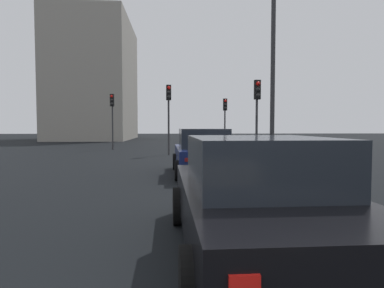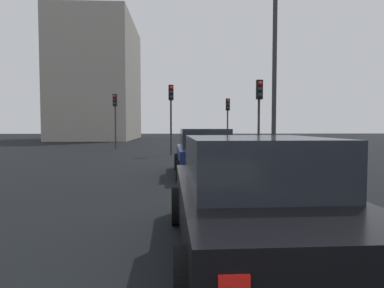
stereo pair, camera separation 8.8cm
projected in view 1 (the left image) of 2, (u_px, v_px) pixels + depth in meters
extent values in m
cube|color=#141E4C|center=(203.00, 157.00, 11.72)|extent=(4.32, 1.94, 0.70)
cube|color=#1E232B|center=(203.00, 138.00, 11.48)|extent=(1.97, 1.66, 0.66)
cylinder|color=black|center=(222.00, 161.00, 13.13)|extent=(0.65, 0.24, 0.64)
cylinder|color=black|center=(176.00, 162.00, 12.99)|extent=(0.65, 0.24, 0.64)
cylinder|color=black|center=(236.00, 170.00, 10.49)|extent=(0.65, 0.24, 0.64)
cylinder|color=black|center=(178.00, 170.00, 10.35)|extent=(0.65, 0.24, 0.64)
cube|color=maroon|center=(233.00, 159.00, 9.63)|extent=(0.03, 0.20, 0.11)
cube|color=maroon|center=(188.00, 160.00, 9.52)|extent=(0.03, 0.20, 0.11)
cube|color=black|center=(253.00, 209.00, 4.38)|extent=(4.57, 1.95, 0.67)
cube|color=#1E232B|center=(259.00, 162.00, 4.12)|extent=(2.08, 1.68, 0.63)
cylinder|color=black|center=(284.00, 204.00, 5.86)|extent=(0.64, 0.23, 0.64)
cylinder|color=black|center=(179.00, 206.00, 5.72)|extent=(0.64, 0.23, 0.64)
cylinder|color=black|center=(192.00, 282.00, 2.92)|extent=(0.64, 0.23, 0.64)
cube|color=red|center=(245.00, 284.00, 2.05)|extent=(0.03, 0.20, 0.11)
cylinder|color=#2D2D30|center=(225.00, 130.00, 25.25)|extent=(0.11, 0.11, 2.92)
cube|color=black|center=(225.00, 105.00, 25.09)|extent=(0.22, 0.30, 0.90)
sphere|color=red|center=(225.00, 101.00, 24.97)|extent=(0.20, 0.20, 0.20)
sphere|color=black|center=(225.00, 104.00, 24.98)|extent=(0.20, 0.20, 0.20)
sphere|color=black|center=(225.00, 108.00, 25.00)|extent=(0.20, 0.20, 0.20)
cylinder|color=#2D2D30|center=(169.00, 128.00, 19.73)|extent=(0.11, 0.11, 3.26)
cube|color=black|center=(169.00, 93.00, 19.56)|extent=(0.23, 0.30, 0.90)
sphere|color=red|center=(169.00, 88.00, 19.44)|extent=(0.20, 0.20, 0.20)
sphere|color=black|center=(169.00, 92.00, 19.45)|extent=(0.20, 0.20, 0.20)
sphere|color=black|center=(169.00, 97.00, 19.47)|extent=(0.20, 0.20, 0.20)
cylinder|color=#2D2D30|center=(257.00, 131.00, 15.61)|extent=(0.11, 0.11, 2.97)
cube|color=black|center=(257.00, 90.00, 15.45)|extent=(0.21, 0.29, 0.90)
sphere|color=red|center=(258.00, 84.00, 15.33)|extent=(0.20, 0.20, 0.20)
sphere|color=black|center=(258.00, 89.00, 15.34)|extent=(0.20, 0.20, 0.20)
sphere|color=black|center=(258.00, 95.00, 15.35)|extent=(0.20, 0.20, 0.20)
cylinder|color=#2D2D30|center=(113.00, 128.00, 24.42)|extent=(0.11, 0.11, 3.19)
cube|color=black|center=(112.00, 100.00, 24.25)|extent=(0.22, 0.30, 0.90)
sphere|color=red|center=(112.00, 96.00, 24.13)|extent=(0.20, 0.20, 0.20)
sphere|color=black|center=(112.00, 100.00, 24.14)|extent=(0.20, 0.20, 0.20)
sphere|color=black|center=(112.00, 104.00, 24.16)|extent=(0.20, 0.20, 0.20)
cylinder|color=#2D2D30|center=(273.00, 76.00, 11.89)|extent=(0.16, 0.16, 7.05)
cube|color=gray|center=(96.00, 81.00, 44.46)|extent=(15.61, 9.46, 15.63)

